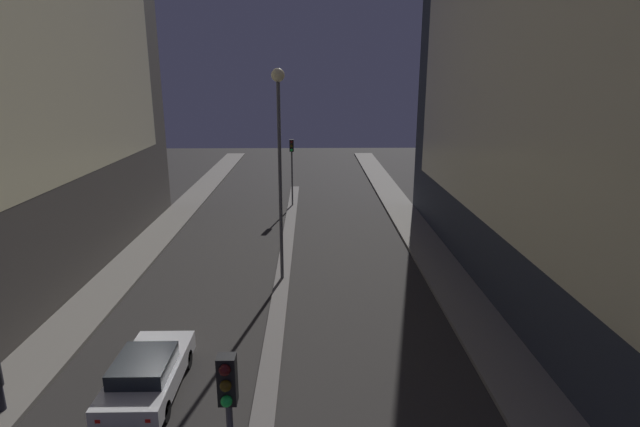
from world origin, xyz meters
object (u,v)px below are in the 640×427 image
Objects in this scene: traffic_light_near at (230,426)px; traffic_light_mid at (292,158)px; street_lamp at (279,134)px; car_left_lane at (148,373)px.

traffic_light_near is 29.98m from traffic_light_mid.
street_lamp is 11.76m from car_left_lane.
car_left_lane is (-3.72, 6.40, -3.07)m from traffic_light_near.
traffic_light_near is 15.86m from street_lamp.
street_lamp is at bearing 90.00° from traffic_light_near.
traffic_light_near is 1.00× the size of traffic_light_mid.
traffic_light_near is 0.51× the size of street_lamp.
car_left_lane is (-3.72, -9.09, -6.48)m from street_lamp.
car_left_lane is (-3.72, -23.58, -3.07)m from traffic_light_mid.
traffic_light_near reaches higher than car_left_lane.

